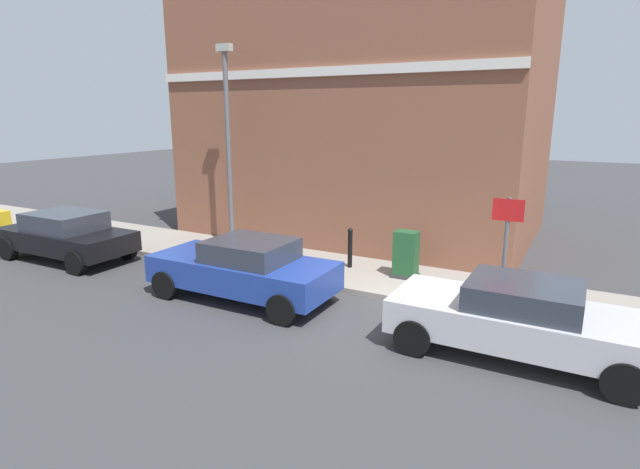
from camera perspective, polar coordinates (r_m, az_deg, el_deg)
ground at (r=10.65m, az=7.30°, el=-8.88°), size 80.00×80.00×0.00m
sidewalk at (r=15.16m, az=-11.45°, el=-1.89°), size 2.55×30.00×0.15m
corner_building at (r=17.68m, az=5.77°, el=13.02°), size 7.84×10.81×7.80m
car_silver at (r=9.20m, az=21.61°, el=-8.79°), size 1.80×4.22×1.33m
car_blue at (r=11.25m, az=-8.57°, el=-3.80°), size 1.85×4.19×1.38m
car_black at (r=15.86m, az=-26.80°, el=-0.05°), size 1.89×4.03×1.36m
utility_cabinet at (r=12.36m, az=9.69°, el=-2.43°), size 0.46×0.61×1.15m
bollard_near_cabinet at (r=13.00m, az=3.42°, el=-1.35°), size 0.14×0.14×1.04m
street_sign at (r=10.66m, az=20.31°, el=-0.21°), size 0.08×0.60×2.30m
lamppost at (r=14.64m, az=-10.35°, el=10.44°), size 0.20×0.44×5.72m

